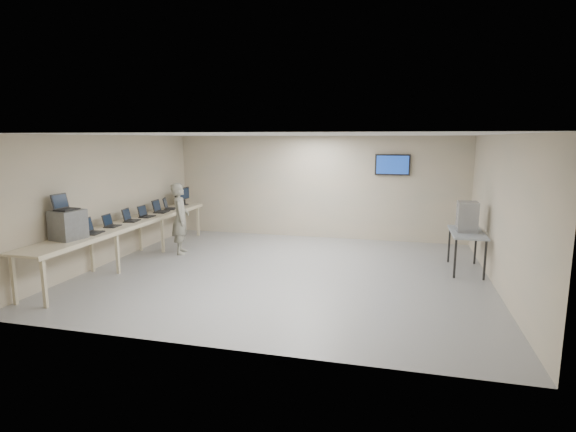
% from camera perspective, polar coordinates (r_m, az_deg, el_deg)
% --- Properties ---
extents(room, '(8.01, 7.01, 2.81)m').
position_cam_1_polar(room, '(9.06, -0.02, 1.47)').
color(room, '#9C9C9C').
rests_on(room, ground).
extents(workbench, '(0.76, 6.00, 0.90)m').
position_cam_1_polar(workbench, '(10.58, -19.48, -1.10)').
color(workbench, beige).
rests_on(workbench, ground).
extents(equipment_box, '(0.53, 0.59, 0.54)m').
position_cam_1_polar(equipment_box, '(9.14, -26.14, -1.00)').
color(equipment_box, slate).
rests_on(equipment_box, workbench).
extents(laptop_on_box, '(0.34, 0.40, 0.30)m').
position_cam_1_polar(laptop_on_box, '(9.13, -26.58, 1.16)').
color(laptop_on_box, black).
rests_on(laptop_on_box, equipment_box).
extents(laptop_0, '(0.36, 0.41, 0.30)m').
position_cam_1_polar(laptop_0, '(9.55, -23.77, -1.57)').
color(laptop_0, black).
rests_on(laptop_0, workbench).
extents(laptop_1, '(0.29, 0.35, 0.26)m').
position_cam_1_polar(laptop_1, '(10.13, -21.63, -0.88)').
color(laptop_1, black).
rests_on(laptop_1, workbench).
extents(laptop_2, '(0.35, 0.40, 0.29)m').
position_cam_1_polar(laptop_2, '(10.63, -19.47, -0.24)').
color(laptop_2, black).
rests_on(laptop_2, workbench).
extents(laptop_3, '(0.29, 0.35, 0.27)m').
position_cam_1_polar(laptop_3, '(11.09, -17.69, 0.24)').
color(laptop_3, black).
rests_on(laptop_3, workbench).
extents(laptop_4, '(0.35, 0.42, 0.31)m').
position_cam_1_polar(laptop_4, '(11.70, -16.01, 0.85)').
color(laptop_4, black).
rests_on(laptop_4, workbench).
extents(laptop_5, '(0.42, 0.45, 0.30)m').
position_cam_1_polar(laptop_5, '(12.16, -14.99, 1.20)').
color(laptop_5, black).
rests_on(laptop_5, workbench).
extents(monitor_near, '(0.21, 0.48, 0.48)m').
position_cam_1_polar(monitor_near, '(12.58, -13.56, 2.52)').
color(monitor_near, black).
rests_on(monitor_near, workbench).
extents(monitor_far, '(0.22, 0.49, 0.48)m').
position_cam_1_polar(monitor_far, '(12.81, -13.03, 2.68)').
color(monitor_far, black).
rests_on(monitor_far, workbench).
extents(soldier, '(0.61, 0.73, 1.70)m').
position_cam_1_polar(soldier, '(10.97, -13.50, -0.31)').
color(soldier, slate).
rests_on(soldier, ground).
extents(side_table, '(0.65, 1.39, 0.83)m').
position_cam_1_polar(side_table, '(9.98, 21.78, -2.26)').
color(side_table, '#8D959C').
rests_on(side_table, ground).
extents(storage_bins, '(0.39, 0.44, 0.62)m').
position_cam_1_polar(storage_bins, '(9.91, 21.80, -0.09)').
color(storage_bins, '#9B9C9D').
rests_on(storage_bins, side_table).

